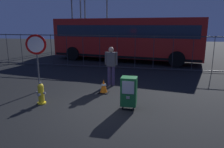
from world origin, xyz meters
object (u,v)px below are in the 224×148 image
street_light_far_left (107,10)px  pedestrian (111,64)px  street_light_far_right (81,12)px  bus_far (126,35)px  stop_sign (37,51)px  street_light_near_right (72,2)px  newspaper_box_primary (129,91)px  street_light_near_left (85,7)px  traffic_cone (104,86)px  bus_near (126,37)px  fire_hydrant (41,94)px

street_light_far_left → pedestrian: bearing=-75.7°
street_light_far_right → bus_far: bearing=-30.8°
stop_sign → street_light_far_right: street_light_far_right is taller
street_light_near_right → street_light_far_right: 1.36m
street_light_near_right → newspaper_box_primary: bearing=-62.2°
street_light_far_right → pedestrian: bearing=-65.0°
street_light_far_right → street_light_near_left: bearing=-52.8°
street_light_far_right → traffic_cone: bearing=-66.8°
pedestrian → bus_near: (-0.36, 6.58, 0.76)m
fire_hydrant → bus_near: size_ratio=0.07×
street_light_near_right → bus_near: bearing=-44.3°
fire_hydrant → street_light_far_left: street_light_far_left is taller
bus_far → stop_sign: bearing=-102.7°
fire_hydrant → street_light_far_right: bearing=105.6°
bus_far → street_light_far_right: 6.62m
bus_far → street_light_far_left: bearing=123.5°
traffic_cone → bus_near: bearing=92.3°
bus_near → newspaper_box_primary: bearing=-72.2°
newspaper_box_primary → street_light_far_right: 17.89m
stop_sign → street_light_far_left: 15.09m
pedestrian → stop_sign: bearing=-150.9°
bus_near → street_light_far_right: (-5.93, 6.89, 2.21)m
pedestrian → bus_far: bus_far is taller
pedestrian → street_light_far_right: bearing=115.0°
stop_sign → street_light_near_left: (-2.81, 13.74, 2.65)m
fire_hydrant → traffic_cone: bearing=42.1°
fire_hydrant → street_light_near_left: (-3.61, 14.96, 3.90)m
newspaper_box_primary → stop_sign: 3.98m
street_light_near_left → newspaper_box_primary: bearing=-66.2°
stop_sign → street_light_far_left: size_ratio=0.32×
stop_sign → pedestrian: 3.04m
stop_sign → bus_far: (1.66, 11.71, 0.11)m
traffic_cone → bus_near: (-0.31, 7.67, 1.45)m
stop_sign → street_light_far_right: bearing=103.9°
traffic_cone → street_light_near_left: street_light_near_left is taller
pedestrian → street_light_near_right: street_light_near_right is taller
stop_sign → street_light_near_left: bearing=101.6°
stop_sign → street_light_near_right: street_light_near_right is taller
traffic_cone → street_light_near_right: street_light_near_right is taller
fire_hydrant → stop_sign: stop_sign is taller
pedestrian → traffic_cone: (-0.05, -1.09, -0.69)m
street_light_far_right → stop_sign: bearing=-76.1°
bus_near → street_light_near_right: street_light_near_right is taller
fire_hydrant → street_light_far_left: (-1.61, 16.09, 3.74)m
traffic_cone → street_light_far_left: 15.38m
pedestrian → bus_far: (-0.93, 10.27, 0.76)m
bus_near → street_light_near_right: bearing=144.2°
newspaper_box_primary → stop_sign: size_ratio=0.46×
fire_hydrant → street_light_far_right: street_light_far_right is taller
street_light_far_right → street_light_far_left: bearing=-0.9°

